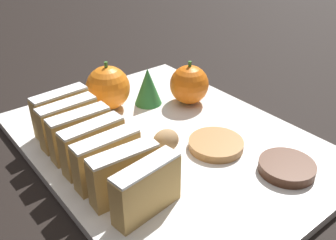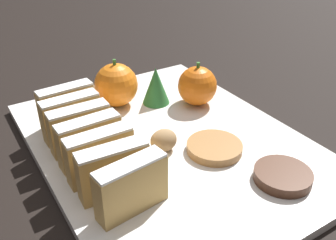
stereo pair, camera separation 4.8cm
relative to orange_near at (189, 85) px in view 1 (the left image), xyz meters
The scene contains 15 objects.
ground_plane 0.12m from the orange_near, 145.55° to the right, with size 6.00×6.00×0.00m, color black.
serving_platter 0.12m from the orange_near, 145.55° to the right, with size 0.32×0.42×0.01m.
stollen_slice_front 0.25m from the orange_near, 141.25° to the right, with size 0.08×0.03×0.06m.
stollen_slice_second 0.23m from the orange_near, 148.33° to the right, with size 0.08×0.03×0.06m.
stollen_slice_third 0.22m from the orange_near, 155.99° to the right, with size 0.08×0.02×0.06m.
stollen_slice_fourth 0.20m from the orange_near, 164.38° to the right, with size 0.08×0.02×0.06m.
stollen_slice_fifth 0.20m from the orange_near, behind, with size 0.08×0.02×0.06m.
stollen_slice_sixth 0.20m from the orange_near, behind, with size 0.08×0.02×0.06m.
stollen_slice_back 0.20m from the orange_near, 166.90° to the left, with size 0.08×0.03×0.06m.
orange_near is the anchor object (origin of this frame).
orange_far 0.12m from the orange_near, 149.44° to the left, with size 0.07×0.07×0.07m.
walnut 0.14m from the orange_near, 143.64° to the right, with size 0.04×0.03×0.03m.
chocolate_cookie 0.21m from the orange_near, 97.47° to the right, with size 0.07×0.07×0.01m.
gingerbread_cookie 0.13m from the orange_near, 115.87° to the right, with size 0.07×0.07×0.01m.
evergreen_sprig 0.06m from the orange_near, 145.34° to the left, with size 0.04×0.04×0.06m.
Camera 1 is at (-0.26, -0.33, 0.29)m, focal length 40.00 mm.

